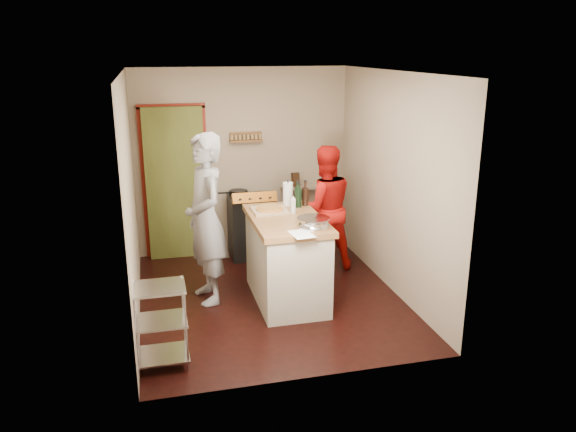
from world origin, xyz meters
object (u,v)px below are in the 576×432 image
object	(u,v)px
stove	(251,225)
person_red	(324,208)
person_stripe	(206,219)
wire_shelving	(161,322)
island	(287,257)

from	to	relation	value
stove	person_red	bearing A→B (deg)	-37.71
person_stripe	person_red	distance (m)	1.73
wire_shelving	island	distance (m)	1.83
stove	wire_shelving	xyz separation A→B (m)	(-1.33, -2.62, -0.01)
island	wire_shelving	bearing A→B (deg)	-143.22
wire_shelving	island	world-z (taller)	island
person_red	island	bearing A→B (deg)	51.45
wire_shelving	person_stripe	xyz separation A→B (m)	(0.58, 1.33, 0.54)
wire_shelving	person_stripe	bearing A→B (deg)	66.58
island	person_stripe	bearing A→B (deg)	165.21
stove	person_stripe	world-z (taller)	person_stripe
wire_shelving	island	xyz separation A→B (m)	(1.47, 1.10, 0.09)
island	person_red	distance (m)	1.16
wire_shelving	person_red	bearing A→B (deg)	41.91
person_stripe	island	bearing A→B (deg)	64.29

